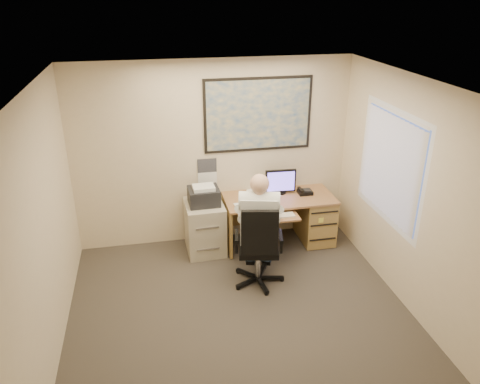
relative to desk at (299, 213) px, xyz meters
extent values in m
cube|color=#38322B|center=(-1.23, -1.90, -0.44)|extent=(4.00, 4.50, 0.00)
cube|color=white|center=(-1.23, -1.90, 2.26)|extent=(4.00, 4.50, 0.00)
cube|color=beige|center=(-1.23, 0.35, 0.91)|extent=(4.00, 0.00, 2.70)
cube|color=beige|center=(-3.23, -1.90, 0.91)|extent=(0.00, 4.50, 2.70)
cube|color=beige|center=(0.77, -1.90, 0.91)|extent=(0.00, 4.50, 2.70)
cube|color=#A37246|center=(-0.33, -0.02, 0.29)|extent=(1.60, 0.75, 0.03)
cube|color=tan|center=(0.25, -0.02, -0.08)|extent=(0.45, 0.70, 0.70)
cube|color=tan|center=(-1.11, -0.02, -0.08)|extent=(0.04, 0.70, 0.70)
cube|color=tan|center=(-0.33, 0.32, 0.01)|extent=(1.55, 0.03, 0.55)
cylinder|color=black|center=(-0.28, 0.13, 0.32)|extent=(0.18, 0.18, 0.02)
cube|color=black|center=(-0.28, 0.11, 0.51)|extent=(0.46, 0.06, 0.34)
cube|color=#6E56E9|center=(-0.28, 0.08, 0.51)|extent=(0.40, 0.03, 0.29)
cube|color=#A37246|center=(-0.46, -0.47, 0.22)|extent=(0.55, 0.30, 0.02)
cube|color=beige|center=(-0.46, -0.47, 0.24)|extent=(0.43, 0.14, 0.02)
cube|color=black|center=(0.08, 0.03, 0.33)|extent=(0.21, 0.19, 0.05)
cylinder|color=silver|center=(-0.70, -0.12, 0.39)|extent=(0.08, 0.08, 0.17)
cylinder|color=white|center=(-0.67, 0.11, 0.36)|extent=(0.08, 0.08, 0.10)
cube|color=white|center=(-0.78, -0.02, 0.32)|extent=(0.60, 0.56, 0.03)
cube|color=#1E4C93|center=(-0.58, 0.33, 1.46)|extent=(1.56, 0.03, 1.06)
cube|color=white|center=(-1.33, 0.34, 0.64)|extent=(0.28, 0.01, 0.42)
cube|color=#B6AC93|center=(-1.43, -0.01, -0.07)|extent=(0.55, 0.65, 0.75)
cube|color=black|center=(-1.43, -0.01, 0.42)|extent=(0.44, 0.38, 0.23)
cube|color=white|center=(-1.43, -0.03, 0.56)|extent=(0.30, 0.24, 0.05)
cylinder|color=silver|center=(-0.86, -0.95, -0.18)|extent=(0.06, 0.06, 0.43)
cube|color=black|center=(-0.86, -0.95, 0.06)|extent=(0.58, 0.58, 0.07)
cube|color=black|center=(-0.81, -1.19, 0.41)|extent=(0.45, 0.15, 0.59)
camera|label=1|loc=(-2.13, -5.98, 3.13)|focal=35.00mm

